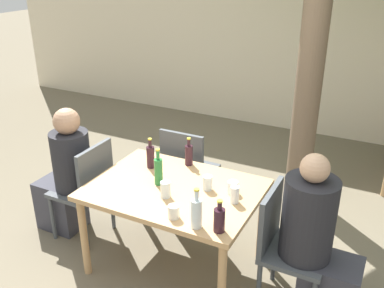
% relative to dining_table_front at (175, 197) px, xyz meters
% --- Properties ---
extents(ground_plane, '(30.00, 30.00, 0.00)m').
position_rel_dining_table_front_xyz_m(ground_plane, '(0.00, 0.00, -0.66)').
color(ground_plane, '#706651').
extents(cafe_building_wall, '(10.00, 0.08, 2.80)m').
position_rel_dining_table_front_xyz_m(cafe_building_wall, '(0.00, 3.47, 0.74)').
color(cafe_building_wall, beige).
rests_on(cafe_building_wall, ground_plane).
extents(dining_table_front, '(1.30, 0.96, 0.74)m').
position_rel_dining_table_front_xyz_m(dining_table_front, '(0.00, 0.00, 0.00)').
color(dining_table_front, tan).
rests_on(dining_table_front, ground_plane).
extents(patio_chair_0, '(0.44, 0.44, 0.93)m').
position_rel_dining_table_front_xyz_m(patio_chair_0, '(-0.88, 0.00, -0.13)').
color(patio_chair_0, '#474C51').
rests_on(patio_chair_0, ground_plane).
extents(patio_chair_1, '(0.44, 0.44, 0.93)m').
position_rel_dining_table_front_xyz_m(patio_chair_1, '(0.88, 0.00, -0.13)').
color(patio_chair_1, '#474C51').
rests_on(patio_chair_1, ground_plane).
extents(patio_chair_2, '(0.44, 0.44, 0.93)m').
position_rel_dining_table_front_xyz_m(patio_chair_2, '(-0.26, 0.71, -0.13)').
color(patio_chair_2, '#474C51').
rests_on(patio_chair_2, ground_plane).
extents(person_seated_0, '(0.57, 0.33, 1.22)m').
position_rel_dining_table_front_xyz_m(person_seated_0, '(-1.12, -0.00, -0.11)').
color(person_seated_0, '#383842').
rests_on(person_seated_0, ground_plane).
extents(person_seated_1, '(0.58, 0.36, 1.25)m').
position_rel_dining_table_front_xyz_m(person_seated_1, '(1.12, -0.00, -0.10)').
color(person_seated_1, '#383842').
rests_on(person_seated_1, ground_plane).
extents(green_bottle_0, '(0.07, 0.07, 0.30)m').
position_rel_dining_table_front_xyz_m(green_bottle_0, '(-0.14, -0.01, 0.20)').
color(green_bottle_0, '#287A38').
rests_on(green_bottle_0, dining_table_front).
extents(water_bottle_1, '(0.07, 0.07, 0.29)m').
position_rel_dining_table_front_xyz_m(water_bottle_1, '(0.38, -0.39, 0.19)').
color(water_bottle_1, silver).
rests_on(water_bottle_1, dining_table_front).
extents(wine_bottle_2, '(0.08, 0.08, 0.23)m').
position_rel_dining_table_front_xyz_m(wine_bottle_2, '(0.54, -0.37, 0.17)').
color(wine_bottle_2, '#331923').
rests_on(wine_bottle_2, dining_table_front).
extents(wine_bottle_3, '(0.07, 0.07, 0.27)m').
position_rel_dining_table_front_xyz_m(wine_bottle_3, '(-0.35, 0.21, 0.19)').
color(wine_bottle_3, '#331923').
rests_on(wine_bottle_3, dining_table_front).
extents(wine_bottle_4, '(0.07, 0.07, 0.25)m').
position_rel_dining_table_front_xyz_m(wine_bottle_4, '(-0.08, 0.40, 0.18)').
color(wine_bottle_4, '#331923').
rests_on(wine_bottle_4, dining_table_front).
extents(drinking_glass_0, '(0.07, 0.07, 0.11)m').
position_rel_dining_table_front_xyz_m(drinking_glass_0, '(0.24, 0.09, 0.14)').
color(drinking_glass_0, silver).
rests_on(drinking_glass_0, dining_table_front).
extents(drinking_glass_1, '(0.08, 0.08, 0.10)m').
position_rel_dining_table_front_xyz_m(drinking_glass_1, '(0.43, 0.13, 0.13)').
color(drinking_glass_1, white).
rests_on(drinking_glass_1, dining_table_front).
extents(drinking_glass_2, '(0.08, 0.08, 0.09)m').
position_rel_dining_table_front_xyz_m(drinking_glass_2, '(0.20, -0.36, 0.13)').
color(drinking_glass_2, silver).
rests_on(drinking_glass_2, dining_table_front).
extents(drinking_glass_3, '(0.07, 0.07, 0.13)m').
position_rel_dining_table_front_xyz_m(drinking_glass_3, '(0.50, 0.01, 0.15)').
color(drinking_glass_3, white).
rests_on(drinking_glass_3, dining_table_front).
extents(drinking_glass_4, '(0.07, 0.07, 0.13)m').
position_rel_dining_table_front_xyz_m(drinking_glass_4, '(0.01, -0.15, 0.15)').
color(drinking_glass_4, silver).
rests_on(drinking_glass_4, dining_table_front).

